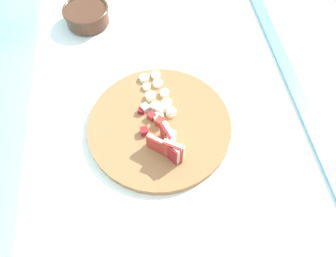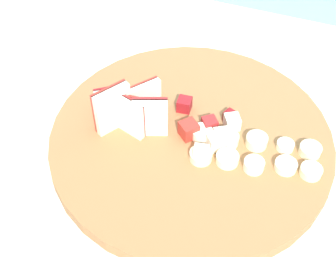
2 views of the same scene
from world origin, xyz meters
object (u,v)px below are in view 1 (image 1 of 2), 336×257
at_px(apple_dice_pile, 155,114).
at_px(cutting_board, 159,125).
at_px(ceramic_bowl, 87,15).
at_px(apple_wedge_fan, 168,144).
at_px(banana_slice_rows, 158,97).

bearing_deg(apple_dice_pile, cutting_board, -161.96).
bearing_deg(ceramic_bowl, apple_dice_pile, -156.90).
xyz_separation_m(apple_wedge_fan, ceramic_bowl, (0.52, 0.20, -0.02)).
bearing_deg(apple_wedge_fan, banana_slice_rows, 2.57).
distance_m(cutting_board, banana_slice_rows, 0.08).
relative_size(cutting_board, apple_wedge_fan, 3.88).
bearing_deg(ceramic_bowl, apple_wedge_fan, -159.14).
height_order(apple_wedge_fan, ceramic_bowl, apple_wedge_fan).
bearing_deg(apple_wedge_fan, cutting_board, 9.06).
relative_size(apple_wedge_fan, apple_dice_pile, 1.02).
distance_m(apple_dice_pile, ceramic_bowl, 0.45).
bearing_deg(banana_slice_rows, ceramic_bowl, 28.08).
distance_m(cutting_board, apple_wedge_fan, 0.09).
bearing_deg(apple_dice_pile, banana_slice_rows, -12.19).
height_order(cutting_board, ceramic_bowl, ceramic_bowl).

